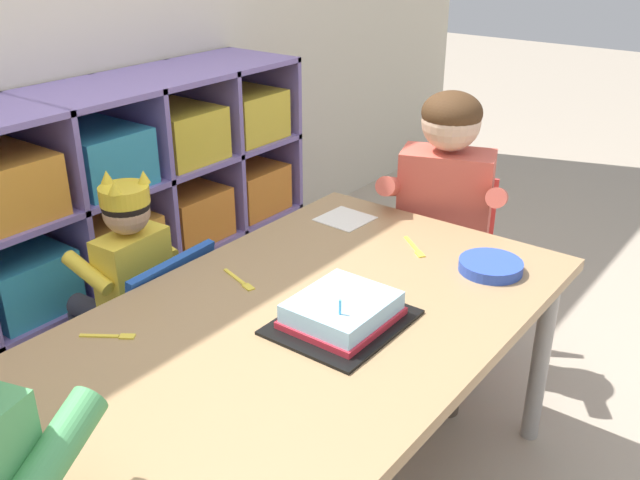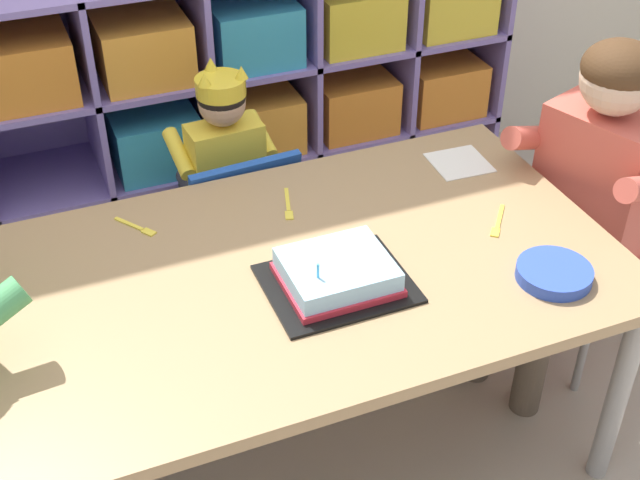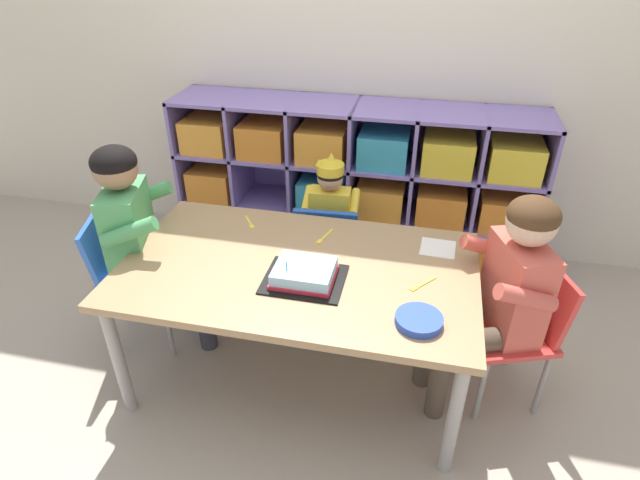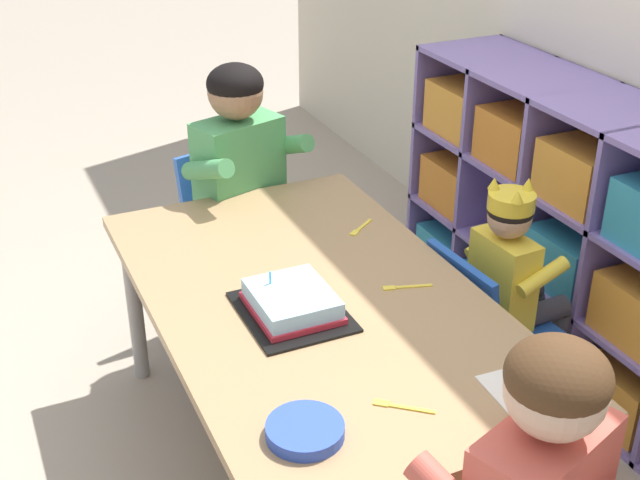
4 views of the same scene
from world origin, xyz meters
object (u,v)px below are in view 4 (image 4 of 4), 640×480
paper_plate_stack (305,430)px  fork_beside_plate_stack (401,406)px  classroom_chair_blue (483,321)px  fork_near_child_seat (360,228)px  activity_table (316,314)px  fork_by_napkin (404,287)px  classroom_chair_adult_side (233,223)px  child_with_crown (514,274)px  adult_helper_seated (250,179)px  birthday_cake_on_tray (292,304)px

paper_plate_stack → fork_beside_plate_stack: paper_plate_stack is taller
classroom_chair_blue → fork_near_child_seat: size_ratio=5.54×
activity_table → fork_by_napkin: (0.06, 0.24, 0.06)m
classroom_chair_adult_side → fork_near_child_seat: size_ratio=6.14×
classroom_chair_blue → fork_near_child_seat: (-0.33, -0.27, 0.23)m
child_with_crown → fork_beside_plate_stack: 0.86m
paper_plate_stack → classroom_chair_blue: bearing=121.6°
classroom_chair_adult_side → fork_near_child_seat: 0.62m
adult_helper_seated → fork_beside_plate_stack: (1.26, -0.10, -0.03)m
child_with_crown → adult_helper_seated: 0.96m
birthday_cake_on_tray → fork_by_napkin: (0.01, 0.34, -0.03)m
classroom_chair_adult_side → child_with_crown: bearing=-71.2°
classroom_chair_blue → paper_plate_stack: 0.99m
activity_table → child_with_crown: bearing=89.6°
child_with_crown → adult_helper_seated: adult_helper_seated is taller
activity_table → classroom_chair_adult_side: size_ratio=2.13×
classroom_chair_blue → fork_beside_plate_stack: size_ratio=5.18×
activity_table → classroom_chair_blue: 0.59m
fork_near_child_seat → classroom_chair_blue: bearing=-85.5°
child_with_crown → adult_helper_seated: (-0.76, -0.58, 0.12)m
paper_plate_stack → fork_beside_plate_stack: bearing=90.2°
child_with_crown → fork_beside_plate_stack: bearing=122.8°
activity_table → classroom_chair_adult_side: 0.87m
paper_plate_stack → fork_by_napkin: size_ratio=1.23×
activity_table → child_with_crown: child_with_crown is taller
classroom_chair_blue → classroom_chair_adult_side: 1.01m
fork_by_napkin → classroom_chair_blue: bearing=25.5°
child_with_crown → fork_near_child_seat: bearing=45.7°
birthday_cake_on_tray → fork_near_child_seat: bearing=133.4°
activity_table → fork_beside_plate_stack: 0.51m
classroom_chair_adult_side → birthday_cake_on_tray: birthday_cake_on_tray is taller
classroom_chair_adult_side → fork_near_child_seat: classroom_chair_adult_side is taller
fork_beside_plate_stack → fork_near_child_seat: size_ratio=1.07×
fork_beside_plate_stack → fork_near_child_seat: same height
classroom_chair_adult_side → classroom_chair_blue: bearing=-76.3°
adult_helper_seated → paper_plate_stack: bearing=-121.7°
classroom_chair_adult_side → fork_beside_plate_stack: 1.38m
fork_beside_plate_stack → fork_by_napkin: 0.52m
adult_helper_seated → birthday_cake_on_tray: (0.80, -0.18, -0.01)m
birthday_cake_on_tray → paper_plate_stack: (0.46, -0.16, -0.01)m
activity_table → adult_helper_seated: bearing=173.6°
birthday_cake_on_tray → classroom_chair_blue: bearing=93.5°
fork_beside_plate_stack → classroom_chair_blue: bearing=79.8°
fork_beside_plate_stack → fork_by_napkin: bearing=98.9°
classroom_chair_adult_side → activity_table: bearing=-110.1°
classroom_chair_blue → birthday_cake_on_tray: 0.70m
fork_beside_plate_stack → adult_helper_seated: bearing=124.4°
adult_helper_seated → fork_near_child_seat: adult_helper_seated is taller
activity_table → adult_helper_seated: 0.76m
activity_table → birthday_cake_on_tray: bearing=-61.2°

